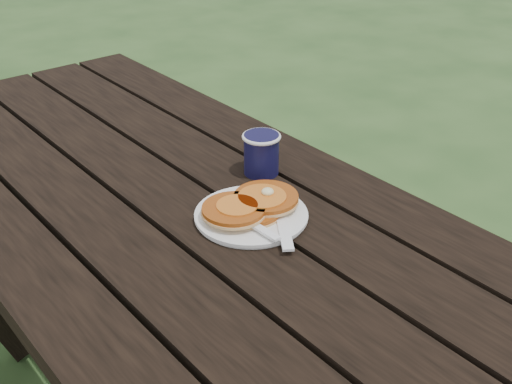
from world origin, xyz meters
TOP-DOWN VIEW (x-y plane):
  - picnic_table at (0.00, 0.00)m, footprint 1.36×1.80m
  - plate at (0.07, -0.14)m, footprint 0.24×0.24m
  - pancake_stack at (0.08, -0.13)m, footprint 0.19×0.12m
  - knife at (0.10, -0.20)m, footprint 0.12×0.16m
  - fork at (0.04, -0.19)m, footprint 0.04×0.16m
  - coffee_cup at (0.20, -0.01)m, footprint 0.08×0.08m

SIDE VIEW (x-z plane):
  - picnic_table at x=0.00m, z-range -0.01..0.74m
  - plate at x=0.07m, z-range 0.75..0.76m
  - knife at x=0.10m, z-range 0.76..0.76m
  - fork at x=0.04m, z-range 0.77..0.77m
  - pancake_stack at x=0.08m, z-range 0.76..0.79m
  - coffee_cup at x=0.20m, z-range 0.76..0.84m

